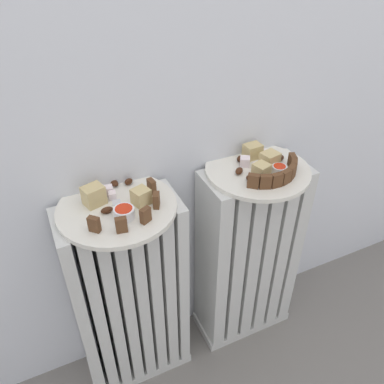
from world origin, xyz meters
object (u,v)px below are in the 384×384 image
Objects in this scene: plate_right at (257,170)px; jam_bowl_right at (279,169)px; radiator_right at (247,257)px; fork at (118,209)px; radiator_left at (130,298)px; jam_bowl_left at (124,212)px; plate_left at (117,208)px.

jam_bowl_right reaches higher than plate_right.
fork reaches higher than radiator_right.
plate_right is 7.28× the size of jam_bowl_right.
radiator_right is at bearing 0.00° from radiator_left.
jam_bowl_left is 0.50× the size of fork.
plate_right is (0.39, 0.00, 0.00)m from plate_left.
plate_left is at bearing 116.57° from radiator_left.
radiator_left is 2.26× the size of plate_right.
plate_left is at bearing 84.58° from fork.
fork reaches higher than plate_right.
radiator_left is 2.26× the size of plate_left.
jam_bowl_left is (-0.39, -0.05, 0.35)m from radiator_right.
jam_bowl_right is (0.04, -0.05, 0.02)m from plate_right.
plate_left is (-0.00, 0.00, 0.33)m from radiator_left.
plate_right reaches higher than radiator_right.
jam_bowl_right is (0.04, -0.05, 0.35)m from radiator_right.
radiator_left is 13.53× the size of jam_bowl_left.
plate_left is at bearing 173.94° from jam_bowl_right.
jam_bowl_left reaches higher than plate_left.
plate_left is 0.05m from jam_bowl_left.
jam_bowl_right is at bearing -6.06° from radiator_left.
jam_bowl_right is (0.42, 0.00, -0.00)m from jam_bowl_left.
jam_bowl_left is at bearing -84.97° from radiator_left.
plate_right is (0.39, 0.00, 0.33)m from radiator_left.
jam_bowl_left is (-0.39, -0.05, 0.02)m from plate_right.
plate_right is at bearing 63.43° from radiator_right.
plate_left is 0.39m from plate_right.
radiator_left is 1.00× the size of radiator_right.
fork is at bearing -177.51° from radiator_right.
radiator_left is at bearing -180.00° from radiator_right.
radiator_right is at bearing -0.00° from plate_left.
radiator_right is at bearing 7.36° from jam_bowl_left.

